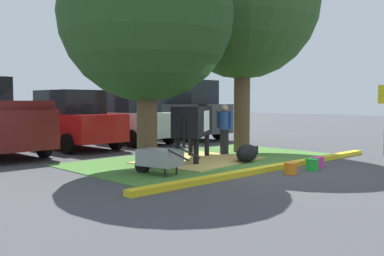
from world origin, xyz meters
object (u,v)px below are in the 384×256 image
Objects in this scene: shade_tree_left at (146,15)px; hatchback_white at (128,118)px; bucket_orange at (291,168)px; calf_lying at (247,153)px; sedan_red at (70,120)px; cow_holstein at (194,121)px; bucket_pink at (318,162)px; suv_dark_grey at (179,110)px; person_handler at (224,128)px; shade_tree_right at (243,3)px; wheelbarrow at (159,158)px; bucket_green at (312,164)px.

shade_tree_left is 1.31× the size of hatchback_white.
bucket_orange is (1.76, -2.98, -3.59)m from shade_tree_left.
calf_lying is 0.30× the size of sedan_red.
cow_holstein is 3.47m from bucket_pink.
shade_tree_left is 6.06m from sedan_red.
suv_dark_grey reaches higher than bucket_orange.
person_handler is 0.35× the size of sedan_red.
bucket_orange is at bearing -125.21° from shade_tree_right.
suv_dark_grey is (6.07, 5.59, -2.46)m from shade_tree_left.
shade_tree_left is 3.63× the size of wheelbarrow.
calf_lying is (0.80, -1.26, -0.85)m from cow_holstein.
bucket_green is (3.05, -2.00, -0.24)m from wheelbarrow.
suv_dark_grey reaches higher than wheelbarrow.
bucket_green is at bearing -90.04° from calf_lying.
shade_tree_left reaches higher than bucket_green.
wheelbarrow is 9.36m from suv_dark_grey.
sedan_red is 1.00× the size of hatchback_white.
person_handler is at bearing 79.00° from bucket_green.
wheelbarrow is (-2.26, -1.22, -0.70)m from cow_holstein.
shade_tree_right reaches higher than hatchback_white.
cow_holstein is 1.79× the size of person_handler.
cow_holstein is 1.49m from person_handler.
calf_lying is 6.71m from sedan_red.
bucket_orange is 1.39m from bucket_pink.
sedan_red is (-0.99, 8.32, 0.84)m from bucket_orange.
sedan_red is at bearing 106.14° from bucket_pink.
hatchback_white is at bearing 88.89° from bucket_pink.
suv_dark_grey is at bearing 67.89° from bucket_green.
cow_holstein reaches higher than wheelbarrow.
shade_tree_left is at bearing -173.83° from person_handler.
shade_tree_left reaches higher than cow_holstein.
shade_tree_right is 4.42× the size of wheelbarrow.
sedan_red is at bearing 101.13° from cow_holstein.
person_handler is 3.51m from bucket_green.
calf_lying is 0.82× the size of wheelbarrow.
person_handler is at bearing -63.71° from sedan_red.
person_handler is 5.98m from suv_dark_grey.
shade_tree_left is at bearing 65.05° from wheelbarrow.
calf_lying is 1.88m from bucket_pink.
bucket_pink is (1.38, 0.11, -0.00)m from bucket_orange.
bucket_green is at bearing -33.18° from wheelbarrow.
hatchback_white reaches higher than bucket_orange.
bucket_orange is 8.64m from hatchback_white.
bucket_orange is at bearing -83.19° from sedan_red.
bucket_green is 0.59m from bucket_pink.
bucket_orange is 0.98× the size of bucket_green.
bucket_green is (-1.60, -3.48, -4.58)m from shade_tree_right.
bucket_orange is at bearing -90.39° from cow_holstein.
bucket_pink is at bearing -91.63° from person_handler.
bucket_green is at bearing -112.11° from suv_dark_grey.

